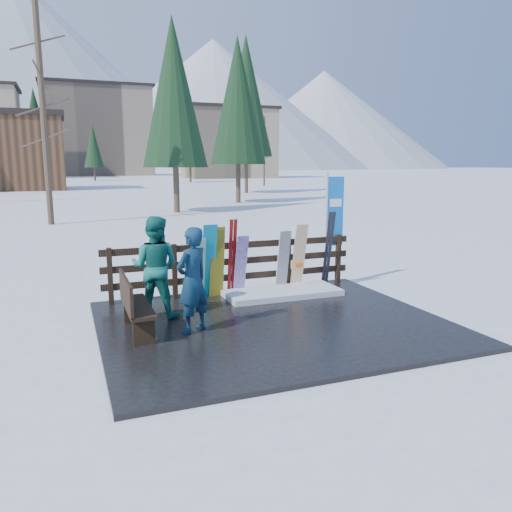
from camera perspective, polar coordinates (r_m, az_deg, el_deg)
name	(u,v)px	position (r m, az deg, el deg)	size (l,w,h in m)	color
ground	(273,326)	(9.05, 1.94, -7.97)	(700.00, 700.00, 0.00)	white
deck	(273,324)	(9.04, 1.94, -7.73)	(6.00, 5.00, 0.08)	black
fence	(234,263)	(10.85, -2.56, -0.82)	(5.60, 0.10, 1.15)	black
snow_patch	(282,293)	(10.76, 3.04, -4.20)	(2.48, 1.00, 0.12)	white
bench	(133,303)	(8.51, -13.86, -5.29)	(0.41, 1.50, 0.97)	black
snowboard_0	(209,261)	(10.45, -5.42, -0.59)	(0.30, 0.03, 1.61)	#0999BE
snowboard_1	(198,269)	(10.41, -6.67, -1.46)	(0.31, 0.03, 1.31)	silver
snowboard_2	(217,262)	(10.50, -4.46, -0.69)	(0.30, 0.03, 1.53)	yellow
snowboard_3	(241,265)	(10.68, -1.75, -1.03)	(0.26, 0.03, 1.35)	silver
snowboard_4	(283,261)	(11.03, 3.11, -0.54)	(0.27, 0.03, 1.38)	black
snowboard_5	(299,257)	(11.18, 4.92, -0.07)	(0.29, 0.03, 1.52)	white
ski_pair_a	(232,257)	(10.66, -2.75, -0.13)	(0.16, 0.27, 1.65)	maroon
ski_pair_b	(328,249)	(11.58, 8.26, 0.82)	(0.17, 0.32, 1.73)	black
rental_flag	(333,215)	(11.76, 8.81, 4.60)	(0.45, 0.04, 2.60)	silver
person_front	(192,280)	(8.34, -7.28, -2.74)	(0.65, 0.42, 1.78)	navy
person_back	(155,267)	(9.29, -11.46, -1.22)	(0.91, 0.71, 1.87)	#16695C
resort_buildings	(80,133)	(123.58, -19.48, 13.08)	(73.00, 87.60, 22.60)	tan
trees	(145,135)	(56.05, -12.62, 13.36)	(42.01, 68.81, 14.50)	#382B1E
mountains	(43,84)	(339.70, -23.17, 17.64)	(520.00, 260.00, 120.00)	white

